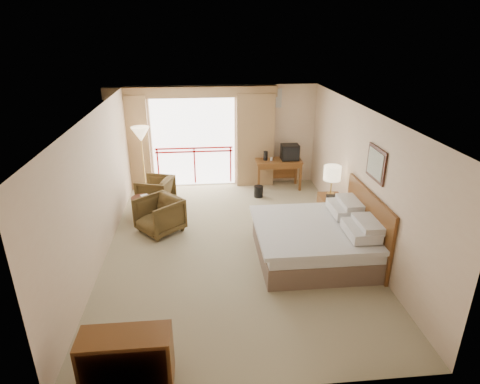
{
  "coord_description": "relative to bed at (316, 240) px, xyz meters",
  "views": [
    {
      "loc": [
        -0.57,
        -7.05,
        4.1
      ],
      "look_at": [
        0.16,
        0.4,
        0.99
      ],
      "focal_mm": 30.0,
      "sensor_mm": 36.0,
      "label": 1
    }
  ],
  "objects": [
    {
      "name": "floor",
      "position": [
        -1.5,
        0.6,
        -0.38
      ],
      "size": [
        7.0,
        7.0,
        0.0
      ],
      "primitive_type": "plane",
      "color": "gray",
      "rests_on": "ground"
    },
    {
      "name": "ceiling",
      "position": [
        -1.5,
        0.6,
        2.32
      ],
      "size": [
        7.0,
        7.0,
        0.0
      ],
      "primitive_type": "plane",
      "rotation": [
        3.14,
        0.0,
        0.0
      ],
      "color": "white",
      "rests_on": "wall_back"
    },
    {
      "name": "wall_back",
      "position": [
        -1.5,
        4.1,
        0.97
      ],
      "size": [
        5.0,
        0.0,
        5.0
      ],
      "primitive_type": "plane",
      "rotation": [
        1.57,
        0.0,
        0.0
      ],
      "color": "beige",
      "rests_on": "ground"
    },
    {
      "name": "wall_front",
      "position": [
        -1.5,
        -2.9,
        0.97
      ],
      "size": [
        5.0,
        0.0,
        5.0
      ],
      "primitive_type": "plane",
      "rotation": [
        -1.57,
        0.0,
        0.0
      ],
      "color": "beige",
      "rests_on": "ground"
    },
    {
      "name": "wall_left",
      "position": [
        -4.0,
        0.6,
        0.97
      ],
      "size": [
        0.0,
        7.0,
        7.0
      ],
      "primitive_type": "plane",
      "rotation": [
        1.57,
        0.0,
        1.57
      ],
      "color": "beige",
      "rests_on": "ground"
    },
    {
      "name": "wall_right",
      "position": [
        1.0,
        0.6,
        0.97
      ],
      "size": [
        0.0,
        7.0,
        7.0
      ],
      "primitive_type": "plane",
      "rotation": [
        1.57,
        0.0,
        -1.57
      ],
      "color": "beige",
      "rests_on": "ground"
    },
    {
      "name": "balcony_door",
      "position": [
        -2.3,
        4.08,
        0.82
      ],
      "size": [
        2.4,
        0.0,
        2.4
      ],
      "primitive_type": "plane",
      "rotation": [
        1.57,
        0.0,
        0.0
      ],
      "color": "white",
      "rests_on": "wall_back"
    },
    {
      "name": "balcony_railing",
      "position": [
        -2.3,
        4.06,
        0.44
      ],
      "size": [
        2.09,
        0.03,
        1.02
      ],
      "color": "#B80F10",
      "rests_on": "wall_back"
    },
    {
      "name": "curtain_left",
      "position": [
        -3.95,
        3.95,
        0.87
      ],
      "size": [
        1.0,
        0.26,
        2.5
      ],
      "primitive_type": "cube",
      "color": "#8E6C49",
      "rests_on": "wall_back"
    },
    {
      "name": "curtain_right",
      "position": [
        -0.65,
        3.95,
        0.87
      ],
      "size": [
        1.0,
        0.26,
        2.5
      ],
      "primitive_type": "cube",
      "color": "#8E6C49",
      "rests_on": "wall_back"
    },
    {
      "name": "valance",
      "position": [
        -2.3,
        3.98,
        2.17
      ],
      "size": [
        4.4,
        0.22,
        0.28
      ],
      "primitive_type": "cube",
      "color": "#8E6C49",
      "rests_on": "wall_back"
    },
    {
      "name": "hvac_vent",
      "position": [
        -0.2,
        4.07,
        1.97
      ],
      "size": [
        0.5,
        0.04,
        0.5
      ],
      "primitive_type": "cube",
      "color": "silver",
      "rests_on": "wall_back"
    },
    {
      "name": "bed",
      "position": [
        0.0,
        0.0,
        0.0
      ],
      "size": [
        2.13,
        2.06,
        0.97
      ],
      "color": "brown",
      "rests_on": "floor"
    },
    {
      "name": "headboard",
      "position": [
        0.96,
        0.0,
        0.27
      ],
      "size": [
        0.06,
        2.1,
        1.3
      ],
      "primitive_type": "cube",
      "color": "#593015",
      "rests_on": "wall_right"
    },
    {
      "name": "framed_art",
      "position": [
        0.97,
        0.0,
        1.47
      ],
      "size": [
        0.04,
        0.72,
        0.6
      ],
      "color": "black",
      "rests_on": "wall_right"
    },
    {
      "name": "nightstand",
      "position": [
        0.68,
        1.34,
        -0.04
      ],
      "size": [
        0.49,
        0.58,
        0.67
      ],
      "primitive_type": "cube",
      "rotation": [
        0.0,
        0.0,
        -0.04
      ],
      "color": "#593015",
      "rests_on": "floor"
    },
    {
      "name": "table_lamp",
      "position": [
        0.68,
        1.39,
        0.8
      ],
      "size": [
        0.37,
        0.37,
        0.65
      ],
      "rotation": [
        0.0,
        0.0,
        0.38
      ],
      "color": "tan",
      "rests_on": "nightstand"
    },
    {
      "name": "phone",
      "position": [
        0.63,
        1.19,
        0.34
      ],
      "size": [
        0.21,
        0.18,
        0.09
      ],
      "primitive_type": "cube",
      "rotation": [
        0.0,
        0.0,
        -0.15
      ],
      "color": "black",
      "rests_on": "nightstand"
    },
    {
      "name": "desk",
      "position": [
        -0.06,
        3.65,
        0.24
      ],
      "size": [
        1.22,
        0.59,
        0.8
      ],
      "rotation": [
        0.0,
        0.0,
        -0.07
      ],
      "color": "#593015",
      "rests_on": "floor"
    },
    {
      "name": "tv",
      "position": [
        0.24,
        3.59,
        0.62
      ],
      "size": [
        0.46,
        0.37,
        0.42
      ],
      "rotation": [
        0.0,
        0.0,
        0.14
      ],
      "color": "black",
      "rests_on": "desk"
    },
    {
      "name": "coffee_maker",
      "position": [
        -0.41,
        3.6,
        0.54
      ],
      "size": [
        0.14,
        0.14,
        0.25
      ],
      "primitive_type": "cylinder",
      "rotation": [
        0.0,
        0.0,
        -0.23
      ],
      "color": "black",
      "rests_on": "desk"
    },
    {
      "name": "cup",
      "position": [
        -0.26,
        3.55,
        0.46
      ],
      "size": [
        0.07,
        0.07,
        0.09
      ],
      "primitive_type": "cylinder",
      "rotation": [
        0.0,
        0.0,
        -0.2
      ],
      "color": "white",
      "rests_on": "desk"
    },
    {
      "name": "wastebasket",
      "position": [
        -0.67,
        3.01,
        -0.23
      ],
      "size": [
        0.25,
        0.25,
        0.3
      ],
      "primitive_type": "cylinder",
      "rotation": [
        0.0,
        0.0,
        -0.06
      ],
      "color": "black",
      "rests_on": "floor"
    },
    {
      "name": "armchair_far",
      "position": [
        -3.25,
        2.76,
        -0.38
      ],
      "size": [
        0.98,
        0.97,
        0.71
      ],
      "primitive_type": "imported",
      "rotation": [
        0.0,
        0.0,
        -1.89
      ],
      "color": "#402F16",
      "rests_on": "floor"
    },
    {
      "name": "armchair_near",
      "position": [
        -3.03,
        1.34,
        -0.38
      ],
      "size": [
        1.17,
        1.17,
        0.76
      ],
      "primitive_type": "imported",
      "rotation": [
        0.0,
        0.0,
        -0.86
      ],
      "color": "#402F16",
      "rests_on": "floor"
    },
    {
      "name": "side_table",
      "position": [
        -3.47,
        2.01,
        -0.02
      ],
      "size": [
        0.48,
        0.48,
        0.53
      ],
      "rotation": [
        0.0,
        0.0,
        -0.13
      ],
      "color": "black",
      "rests_on": "floor"
    },
    {
      "name": "book",
      "position": [
        -3.47,
        2.01,
        0.15
      ],
      "size": [
        0.24,
        0.27,
        0.02
      ],
      "primitive_type": "imported",
      "rotation": [
        0.0,
        0.0,
        0.44
      ],
      "color": "white",
      "rests_on": "side_table"
    },
    {
      "name": "floor_lamp",
      "position": [
        -3.58,
        3.47,
        1.17
      ],
      "size": [
        0.46,
        0.46,
        1.79
      ],
      "rotation": [
        0.0,
        0.0,
        0.2
      ],
      "color": "tan",
      "rests_on": "floor"
    },
    {
      "name": "dresser",
      "position": [
        -3.07,
        -2.64,
        -0.01
      ],
      "size": [
        1.1,
        0.47,
        0.73
      ],
      "rotation": [
        0.0,
        0.0,
        0.06
      ],
      "color": "#593015",
      "rests_on": "floor"
    }
  ]
}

